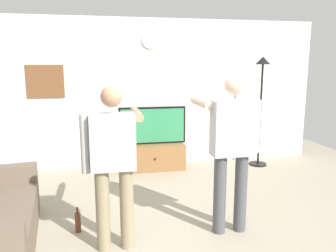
{
  "coord_description": "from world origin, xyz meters",
  "views": [
    {
      "loc": [
        -0.85,
        -3.13,
        1.87
      ],
      "look_at": [
        0.0,
        1.2,
        1.05
      ],
      "focal_mm": 35.22,
      "sensor_mm": 36.0,
      "label": 1
    }
  ],
  "objects_px": {
    "wall_clock": "(150,40)",
    "beverage_bottle": "(78,222)",
    "person_standing_nearer_couch": "(232,144)",
    "tv_stand": "(153,156)",
    "television": "(153,125)",
    "floor_lamp": "(262,89)",
    "person_standing_nearer_lamp": "(113,158)",
    "framed_picture": "(45,81)"
  },
  "relations": [
    {
      "from": "tv_stand",
      "to": "wall_clock",
      "type": "xyz_separation_m",
      "value": [
        0.0,
        0.29,
        2.07
      ]
    },
    {
      "from": "wall_clock",
      "to": "person_standing_nearer_lamp",
      "type": "distance_m",
      "value": 3.22
    },
    {
      "from": "television",
      "to": "person_standing_nearer_couch",
      "type": "distance_m",
      "value": 2.53
    },
    {
      "from": "tv_stand",
      "to": "floor_lamp",
      "type": "bearing_deg",
      "value": -4.17
    },
    {
      "from": "tv_stand",
      "to": "wall_clock",
      "type": "bearing_deg",
      "value": 90.0
    },
    {
      "from": "wall_clock",
      "to": "beverage_bottle",
      "type": "bearing_deg",
      "value": -116.14
    },
    {
      "from": "person_standing_nearer_lamp",
      "to": "beverage_bottle",
      "type": "bearing_deg",
      "value": 135.29
    },
    {
      "from": "television",
      "to": "floor_lamp",
      "type": "xyz_separation_m",
      "value": [
        1.99,
        -0.19,
        0.65
      ]
    },
    {
      "from": "person_standing_nearer_couch",
      "to": "beverage_bottle",
      "type": "height_order",
      "value": "person_standing_nearer_couch"
    },
    {
      "from": "tv_stand",
      "to": "floor_lamp",
      "type": "distance_m",
      "value": 2.33
    },
    {
      "from": "person_standing_nearer_couch",
      "to": "beverage_bottle",
      "type": "distance_m",
      "value": 1.94
    },
    {
      "from": "person_standing_nearer_lamp",
      "to": "person_standing_nearer_couch",
      "type": "distance_m",
      "value": 1.29
    },
    {
      "from": "tv_stand",
      "to": "person_standing_nearer_couch",
      "type": "bearing_deg",
      "value": -78.27
    },
    {
      "from": "framed_picture",
      "to": "floor_lamp",
      "type": "xyz_separation_m",
      "value": [
        3.81,
        -0.44,
        -0.15
      ]
    },
    {
      "from": "framed_picture",
      "to": "television",
      "type": "bearing_deg",
      "value": -7.75
    },
    {
      "from": "television",
      "to": "floor_lamp",
      "type": "bearing_deg",
      "value": -5.5
    },
    {
      "from": "beverage_bottle",
      "to": "person_standing_nearer_couch",
      "type": "bearing_deg",
      "value": -10.01
    },
    {
      "from": "beverage_bottle",
      "to": "tv_stand",
      "type": "bearing_deg",
      "value": 60.86
    },
    {
      "from": "floor_lamp",
      "to": "person_standing_nearer_couch",
      "type": "relative_size",
      "value": 1.14
    },
    {
      "from": "television",
      "to": "wall_clock",
      "type": "bearing_deg",
      "value": 90.0
    },
    {
      "from": "tv_stand",
      "to": "person_standing_nearer_lamp",
      "type": "relative_size",
      "value": 0.67
    },
    {
      "from": "tv_stand",
      "to": "person_standing_nearer_lamp",
      "type": "height_order",
      "value": "person_standing_nearer_lamp"
    },
    {
      "from": "floor_lamp",
      "to": "beverage_bottle",
      "type": "relative_size",
      "value": 6.85
    },
    {
      "from": "beverage_bottle",
      "to": "framed_picture",
      "type": "bearing_deg",
      "value": 104.81
    },
    {
      "from": "framed_picture",
      "to": "beverage_bottle",
      "type": "height_order",
      "value": "framed_picture"
    },
    {
      "from": "person_standing_nearer_lamp",
      "to": "person_standing_nearer_couch",
      "type": "height_order",
      "value": "person_standing_nearer_couch"
    },
    {
      "from": "television",
      "to": "person_standing_nearer_lamp",
      "type": "height_order",
      "value": "person_standing_nearer_lamp"
    },
    {
      "from": "wall_clock",
      "to": "tv_stand",
      "type": "bearing_deg",
      "value": -90.0
    },
    {
      "from": "wall_clock",
      "to": "beverage_bottle",
      "type": "relative_size",
      "value": 0.97
    },
    {
      "from": "wall_clock",
      "to": "person_standing_nearer_lamp",
      "type": "bearing_deg",
      "value": -105.42
    },
    {
      "from": "television",
      "to": "framed_picture",
      "type": "height_order",
      "value": "framed_picture"
    },
    {
      "from": "framed_picture",
      "to": "wall_clock",
      "type": "bearing_deg",
      "value": -0.16
    },
    {
      "from": "wall_clock",
      "to": "framed_picture",
      "type": "height_order",
      "value": "wall_clock"
    },
    {
      "from": "person_standing_nearer_lamp",
      "to": "beverage_bottle",
      "type": "xyz_separation_m",
      "value": [
        -0.41,
        0.4,
        -0.84
      ]
    },
    {
      "from": "wall_clock",
      "to": "television",
      "type": "bearing_deg",
      "value": -90.0
    },
    {
      "from": "person_standing_nearer_lamp",
      "to": "beverage_bottle",
      "type": "distance_m",
      "value": 1.02
    },
    {
      "from": "wall_clock",
      "to": "floor_lamp",
      "type": "relative_size",
      "value": 0.14
    },
    {
      "from": "wall_clock",
      "to": "person_standing_nearer_lamp",
      "type": "xyz_separation_m",
      "value": [
        -0.78,
        -2.82,
        -1.35
      ]
    },
    {
      "from": "person_standing_nearer_couch",
      "to": "tv_stand",
      "type": "bearing_deg",
      "value": 101.73
    },
    {
      "from": "floor_lamp",
      "to": "tv_stand",
      "type": "bearing_deg",
      "value": 175.83
    },
    {
      "from": "framed_picture",
      "to": "person_standing_nearer_couch",
      "type": "distance_m",
      "value": 3.63
    },
    {
      "from": "wall_clock",
      "to": "floor_lamp",
      "type": "distance_m",
      "value": 2.21
    }
  ]
}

